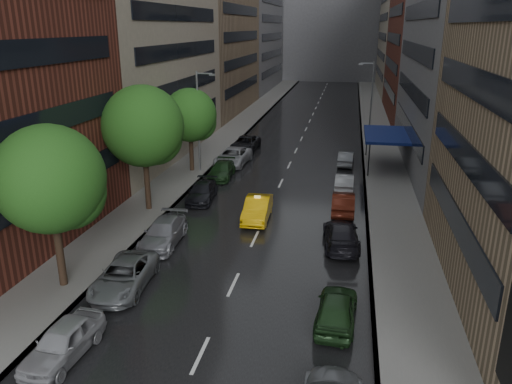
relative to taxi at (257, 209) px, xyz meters
The scene contains 15 objects.
road 30.63m from the taxi, 89.16° to the left, with size 14.00×140.00×0.01m, color black.
sidewalk_left 31.80m from the taxi, 105.60° to the left, with size 4.00×140.00×0.15m, color gray.
sidewalk_right 32.05m from the taxi, 72.85° to the left, with size 4.00×140.00×0.15m, color gray.
buildings_left 44.68m from the taxi, 110.26° to the left, with size 8.00×108.00×38.00m.
buildings_right 42.83m from the taxi, 67.51° to the left, with size 8.05×109.10×36.00m.
building_far 99.79m from the taxi, 89.74° to the left, with size 40.00×14.00×32.00m, color slate.
tree_near 14.73m from the taxi, 126.07° to the right, with size 5.34×5.34×8.52m.
tree_mid 9.80m from the taxi, behind, with size 5.71×5.71×9.10m.
tree_far 14.20m from the taxi, 127.20° to the left, with size 4.81×4.81×7.67m.
taxi is the anchor object (origin of this frame).
parked_cars_left 6.32m from the taxi, 141.55° to the left, with size 3.04×41.23×1.61m.
parked_cars_right 6.95m from the taxi, 32.61° to the right, with size 2.53×38.71×1.50m.
street_lamp_left 13.51m from the taxi, 124.39° to the left, with size 1.74×0.22×9.00m.
street_lamp_right 27.20m from the taxi, 72.31° to the left, with size 1.74×0.22×9.00m.
awning 18.40m from the taxi, 58.87° to the left, with size 4.00×8.00×3.12m.
Camera 1 is at (5.45, -12.60, 12.88)m, focal length 35.00 mm.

